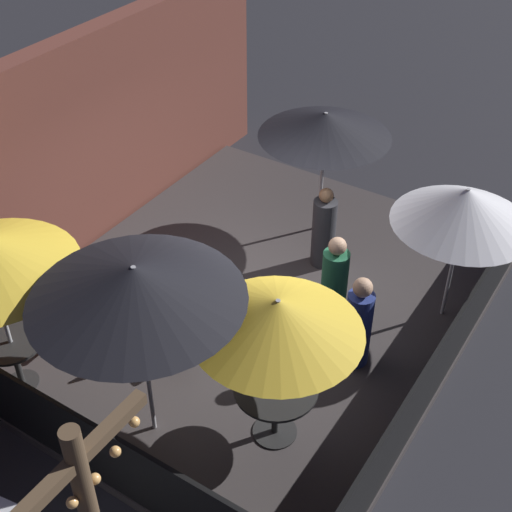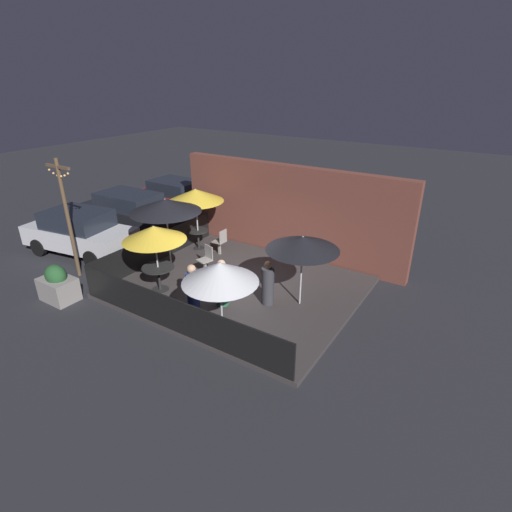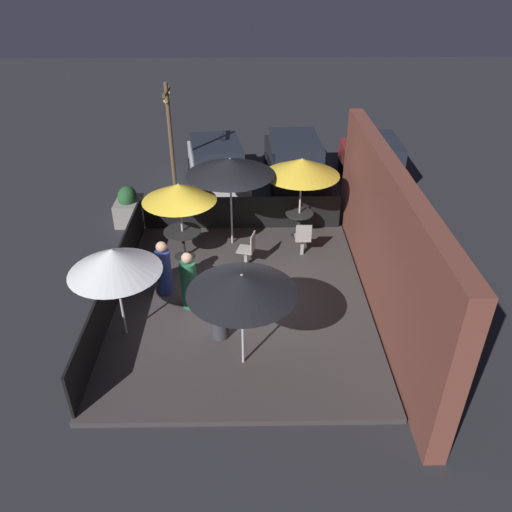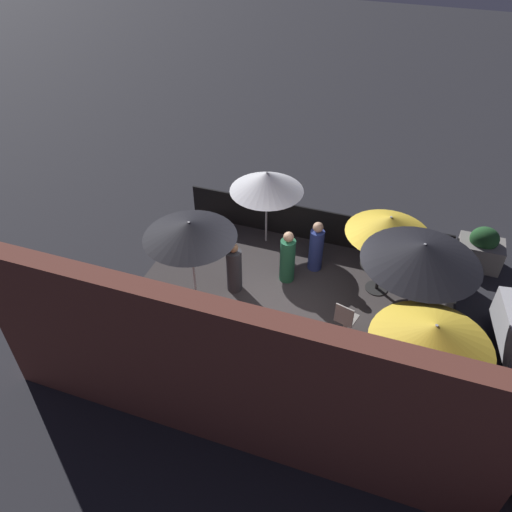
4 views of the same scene
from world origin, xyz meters
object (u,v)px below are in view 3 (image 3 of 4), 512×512
Objects in this scene: patron_1 at (219,313)px; patron_2 at (189,282)px; dining_table_0 at (183,236)px; parked_car_0 at (217,165)px; patio_umbrella_3 at (242,284)px; patio_umbrella_4 at (114,261)px; parked_car_2 at (373,163)px; dining_table_1 at (299,218)px; patio_chair_0 at (303,238)px; patio_chair_1 at (248,248)px; patio_umbrella_1 at (302,167)px; light_post at (171,142)px; parked_car_1 at (295,161)px; patio_umbrella_0 at (179,192)px; patron_0 at (164,270)px; planter_box at (129,207)px; patio_umbrella_2 at (230,166)px.

patron_2 is (-1.04, -0.72, 0.03)m from patron_1.
parked_car_0 is at bearing 172.24° from dining_table_0.
patio_umbrella_3 and patio_umbrella_4 have the same top height.
patio_umbrella_4 is at bearing -109.89° from patio_umbrella_3.
parked_car_0 is 1.06× the size of parked_car_2.
patron_1 is at bearing 86.75° from patio_umbrella_4.
dining_table_1 is (-4.06, 3.94, -1.22)m from patio_umbrella_4.
patio_chair_0 reaches higher than patio_chair_1.
patio_umbrella_1 is at bearing 163.15° from patio_umbrella_3.
light_post is 4.37m from parked_car_1.
patio_umbrella_0 is 3.13m from patio_umbrella_4.
patio_umbrella_4 is (3.01, -0.89, -0.04)m from patio_umbrella_0.
patron_0 is (1.10, -1.92, 0.12)m from patio_chair_1.
patron_2 is (2.10, -2.69, 0.10)m from patio_chair_0.
patio_umbrella_3 is 1.52× the size of patron_0.
dining_table_0 is at bearing -70.91° from patio_umbrella_1.
light_post is at bearing -163.08° from patio_umbrella_3.
parked_car_2 is (-7.69, 6.71, -1.06)m from patio_umbrella_4.
parked_car_2 reaches higher than patron_1.
patio_chair_1 is 0.20× the size of parked_car_1.
patio_umbrella_1 is at bearing -117.67° from patio_chair_1.
patio_chair_0 is 3.66m from patron_0.
parked_car_2 is at bearing 103.87° from light_post.
parked_car_2 is at bearing 142.66° from patio_umbrella_1.
parked_car_2 is (-6.76, 5.46, 0.10)m from patron_2.
parked_car_1 is at bearing -2.14° from patio_chair_0.
patio_umbrella_1 reaches higher than parked_car_2.
parked_car_0 reaches higher than planter_box.
parked_car_1 is at bearing 152.40° from patio_umbrella_4.
patio_umbrella_0 is 2.42m from patron_2.
patron_0 is (1.57, -3.31, 0.09)m from patio_chair_0.
dining_table_0 is 0.20× the size of parked_car_1.
patio_umbrella_0 is 2.68× the size of dining_table_1.
patio_umbrella_1 is at bearing 0.00° from dining_table_1.
patron_1 is 7.69m from parked_car_0.
patio_umbrella_4 is 5.49m from planter_box.
patio_umbrella_0 is at bearing -16.65° from parked_car_0.
planter_box is 3.42m from parked_car_0.
patio_umbrella_4 is 3.35m from dining_table_0.
parked_car_2 is (-3.99, 4.60, -1.47)m from patio_umbrella_2.
patron_2 is 5.45m from light_post.
dining_table_0 is (1.06, -3.05, -1.42)m from patio_umbrella_1.
patio_chair_1 is at bearing -18.87° from parked_car_1.
patio_umbrella_3 reaches higher than patron_0.
patio_umbrella_3 is at bearing 29.10° from planter_box.
patron_0 is at bearing 44.92° from patio_chair_1.
dining_table_0 is at bearing 163.57° from patio_umbrella_4.
dining_table_0 is at bearing -70.91° from dining_table_1.
planter_box is at bearing -140.20° from patio_umbrella_0.
patron_2 reaches higher than patio_chair_0.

